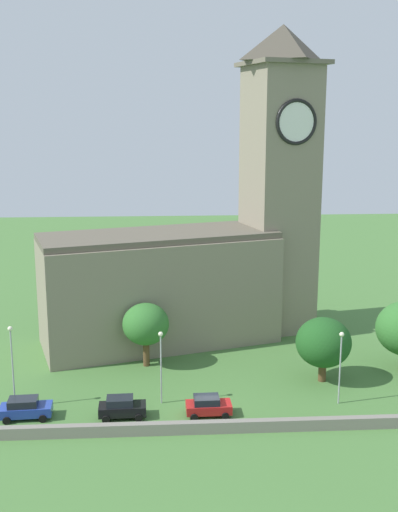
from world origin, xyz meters
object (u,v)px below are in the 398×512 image
streetlamp_central (341,356)px  car_black (122,407)px  streetlamp_west_end (12,355)px  streetlamp_west_mid (161,356)px  car_blue (25,408)px  church (204,248)px  car_red (208,406)px  tree_churchyard (146,324)px  tree_riverside_east (323,343)px

streetlamp_central → car_black: bearing=-175.4°
streetlamp_west_end → streetlamp_west_mid: bearing=0.6°
car_blue → church: bearing=50.0°
car_red → tree_churchyard: 13.64m
church → streetlamp_central: (11.17, -19.22, -6.22)m
car_black → streetlamp_west_end: (-9.84, 2.53, 4.17)m
streetlamp_west_mid → tree_churchyard: size_ratio=1.01×
car_blue → streetlamp_west_end: bearing=122.9°
car_red → streetlamp_west_mid: bearing=147.2°
car_red → streetlamp_central: size_ratio=0.59×
car_black → streetlamp_west_mid: 5.74m
tree_churchyard → car_red: bearing=-64.3°
tree_riverside_east → car_red: bearing=-150.7°
streetlamp_central → car_red: bearing=-172.6°
car_blue → streetlamp_west_end: (-1.38, 2.13, 4.19)m
tree_riverside_east → streetlamp_central: bearing=-87.3°
church → car_red: bearing=-92.9°
church → tree_churchyard: bearing=-126.9°
car_black → car_red: bearing=0.0°
church → car_blue: church is taller
car_black → car_red: car_black is taller
car_black → tree_riverside_east: bearing=18.9°
car_red → streetlamp_central: (12.23, 1.59, 3.76)m
car_black → streetlamp_central: 20.26m
car_red → streetlamp_west_mid: 6.19m
church → car_red: church is taller
car_blue → streetlamp_west_end: streetlamp_west_end is taller
church → tree_churchyard: 12.86m
streetlamp_west_end → streetlamp_west_mid: streetlamp_west_end is taller
church → streetlamp_west_mid: (-5.19, -18.14, -6.21)m
car_blue → tree_riverside_east: (28.08, 6.32, 3.13)m
church → car_black: 24.63m
car_blue → tree_riverside_east: 28.95m
car_blue → streetlamp_central: (28.32, 1.19, 3.71)m
streetlamp_central → car_blue: bearing=-177.6°
church → car_blue: (-17.15, -20.41, -9.92)m
car_blue → tree_riverside_east: tree_riverside_east is taller
car_red → tree_churchyard: size_ratio=0.59×
car_black → streetlamp_west_mid: streetlamp_west_mid is taller
car_blue → car_black: size_ratio=1.09×
car_blue → streetlamp_west_mid: streetlamp_west_mid is taller
tree_riverside_east → car_blue: bearing=-167.3°
tree_riverside_east → church: bearing=127.8°
church → streetlamp_west_mid: church is taller
car_red → tree_riverside_east: size_ratio=0.62×
church → tree_riverside_east: bearing=-52.2°
church → car_blue: size_ratio=7.91×
car_blue → streetlamp_central: size_ratio=0.66×
car_red → streetlamp_west_end: size_ratio=0.52×
tree_riverside_east → streetlamp_west_end: bearing=-171.9°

